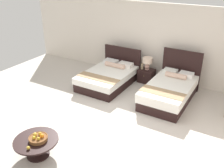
{
  "coord_description": "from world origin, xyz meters",
  "views": [
    {
      "loc": [
        2.88,
        -4.69,
        3.67
      ],
      "look_at": [
        -0.17,
        0.52,
        0.77
      ],
      "focal_mm": 39.9,
      "sensor_mm": 36.0,
      "label": 1
    }
  ],
  "objects_px": {
    "coffee_table": "(36,143)",
    "fruit_bowl": "(38,138)",
    "bed_near_corner": "(170,90)",
    "table_lamp": "(147,62)",
    "loose_apple": "(28,148)",
    "nightstand": "(146,76)",
    "bed_near_window": "(109,77)",
    "vase": "(142,66)"
  },
  "relations": [
    {
      "from": "coffee_table",
      "to": "bed_near_corner",
      "type": "bearing_deg",
      "value": 66.62
    },
    {
      "from": "vase",
      "to": "nightstand",
      "type": "bearing_deg",
      "value": 14.26
    },
    {
      "from": "fruit_bowl",
      "to": "loose_apple",
      "type": "height_order",
      "value": "fruit_bowl"
    },
    {
      "from": "fruit_bowl",
      "to": "loose_apple",
      "type": "distance_m",
      "value": 0.31
    },
    {
      "from": "bed_near_window",
      "to": "table_lamp",
      "type": "relative_size",
      "value": 4.91
    },
    {
      "from": "loose_apple",
      "to": "bed_near_window",
      "type": "bearing_deg",
      "value": 98.28
    },
    {
      "from": "bed_near_window",
      "to": "coffee_table",
      "type": "height_order",
      "value": "bed_near_window"
    },
    {
      "from": "bed_near_window",
      "to": "coffee_table",
      "type": "bearing_deg",
      "value": -82.53
    },
    {
      "from": "bed_near_window",
      "to": "vase",
      "type": "bearing_deg",
      "value": 43.53
    },
    {
      "from": "coffee_table",
      "to": "fruit_bowl",
      "type": "distance_m",
      "value": 0.16
    },
    {
      "from": "loose_apple",
      "to": "coffee_table",
      "type": "bearing_deg",
      "value": 108.49
    },
    {
      "from": "coffee_table",
      "to": "loose_apple",
      "type": "bearing_deg",
      "value": -71.51
    },
    {
      "from": "fruit_bowl",
      "to": "table_lamp",
      "type": "bearing_deg",
      "value": 84.36
    },
    {
      "from": "bed_near_corner",
      "to": "coffee_table",
      "type": "height_order",
      "value": "bed_near_corner"
    },
    {
      "from": "table_lamp",
      "to": "loose_apple",
      "type": "xyz_separation_m",
      "value": [
        -0.41,
        -4.89,
        -0.29
      ]
    },
    {
      "from": "nightstand",
      "to": "coffee_table",
      "type": "bearing_deg",
      "value": -96.34
    },
    {
      "from": "table_lamp",
      "to": "coffee_table",
      "type": "relative_size",
      "value": 0.45
    },
    {
      "from": "bed_near_window",
      "to": "loose_apple",
      "type": "distance_m",
      "value": 4.07
    },
    {
      "from": "bed_near_corner",
      "to": "fruit_bowl",
      "type": "xyz_separation_m",
      "value": [
        -1.56,
        -3.73,
        0.15
      ]
    },
    {
      "from": "bed_near_window",
      "to": "coffee_table",
      "type": "distance_m",
      "value": 3.77
    },
    {
      "from": "bed_near_window",
      "to": "vase",
      "type": "relative_size",
      "value": 10.54
    },
    {
      "from": "nightstand",
      "to": "table_lamp",
      "type": "relative_size",
      "value": 1.25
    },
    {
      "from": "fruit_bowl",
      "to": "bed_near_window",
      "type": "bearing_deg",
      "value": 98.36
    },
    {
      "from": "bed_near_corner",
      "to": "fruit_bowl",
      "type": "distance_m",
      "value": 4.04
    },
    {
      "from": "bed_near_corner",
      "to": "table_lamp",
      "type": "height_order",
      "value": "bed_near_corner"
    },
    {
      "from": "bed_near_corner",
      "to": "nightstand",
      "type": "height_order",
      "value": "bed_near_corner"
    },
    {
      "from": "loose_apple",
      "to": "vase",
      "type": "bearing_deg",
      "value": 86.96
    },
    {
      "from": "bed_near_window",
      "to": "bed_near_corner",
      "type": "bearing_deg",
      "value": 0.07
    },
    {
      "from": "nightstand",
      "to": "bed_near_window",
      "type": "bearing_deg",
      "value": -139.96
    },
    {
      "from": "nightstand",
      "to": "loose_apple",
      "type": "relative_size",
      "value": 7.55
    },
    {
      "from": "bed_near_corner",
      "to": "loose_apple",
      "type": "height_order",
      "value": "bed_near_corner"
    },
    {
      "from": "bed_near_corner",
      "to": "table_lamp",
      "type": "bearing_deg",
      "value": 142.3
    },
    {
      "from": "coffee_table",
      "to": "fruit_bowl",
      "type": "height_order",
      "value": "fruit_bowl"
    },
    {
      "from": "vase",
      "to": "coffee_table",
      "type": "xyz_separation_m",
      "value": [
        -0.35,
        -4.54,
        -0.24
      ]
    },
    {
      "from": "bed_near_corner",
      "to": "loose_apple",
      "type": "xyz_separation_m",
      "value": [
        -1.52,
        -4.03,
        0.13
      ]
    },
    {
      "from": "table_lamp",
      "to": "nightstand",
      "type": "bearing_deg",
      "value": -90.0
    },
    {
      "from": "bed_near_window",
      "to": "nightstand",
      "type": "xyz_separation_m",
      "value": [
        1.0,
        0.84,
        -0.05
      ]
    },
    {
      "from": "nightstand",
      "to": "loose_apple",
      "type": "bearing_deg",
      "value": -94.86
    },
    {
      "from": "bed_near_corner",
      "to": "table_lamp",
      "type": "distance_m",
      "value": 1.46
    },
    {
      "from": "coffee_table",
      "to": "fruit_bowl",
      "type": "bearing_deg",
      "value": 17.72
    },
    {
      "from": "vase",
      "to": "fruit_bowl",
      "type": "distance_m",
      "value": 4.53
    },
    {
      "from": "nightstand",
      "to": "coffee_table",
      "type": "distance_m",
      "value": 4.61
    }
  ]
}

